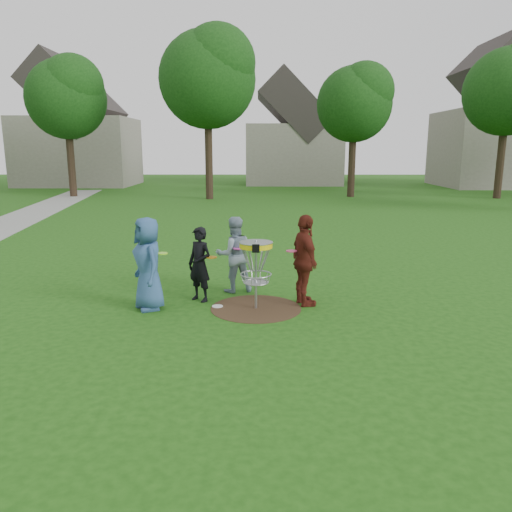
{
  "coord_description": "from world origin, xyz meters",
  "views": [
    {
      "loc": [
        0.06,
        -9.44,
        3.13
      ],
      "look_at": [
        0.0,
        0.3,
        1.0
      ],
      "focal_mm": 35.0,
      "sensor_mm": 36.0,
      "label": 1
    }
  ],
  "objects_px": {
    "player_blue": "(148,264)",
    "disc_golf_basket": "(256,258)",
    "player_maroon": "(305,261)",
    "player_black": "(200,264)",
    "player_grey": "(234,254)"
  },
  "relations": [
    {
      "from": "player_blue",
      "to": "player_maroon",
      "type": "relative_size",
      "value": 0.99
    },
    {
      "from": "player_maroon",
      "to": "disc_golf_basket",
      "type": "height_order",
      "value": "player_maroon"
    },
    {
      "from": "player_grey",
      "to": "disc_golf_basket",
      "type": "distance_m",
      "value": 1.32
    },
    {
      "from": "player_blue",
      "to": "player_maroon",
      "type": "height_order",
      "value": "player_maroon"
    },
    {
      "from": "player_grey",
      "to": "disc_golf_basket",
      "type": "relative_size",
      "value": 1.21
    },
    {
      "from": "player_black",
      "to": "player_grey",
      "type": "relative_size",
      "value": 0.93
    },
    {
      "from": "player_blue",
      "to": "player_maroon",
      "type": "xyz_separation_m",
      "value": [
        3.07,
        0.25,
        0.01
      ]
    },
    {
      "from": "player_blue",
      "to": "disc_golf_basket",
      "type": "bearing_deg",
      "value": 59.87
    },
    {
      "from": "player_black",
      "to": "player_grey",
      "type": "distance_m",
      "value": 0.96
    },
    {
      "from": "player_blue",
      "to": "disc_golf_basket",
      "type": "distance_m",
      "value": 2.1
    },
    {
      "from": "player_maroon",
      "to": "disc_golf_basket",
      "type": "relative_size",
      "value": 1.34
    },
    {
      "from": "player_blue",
      "to": "disc_golf_basket",
      "type": "relative_size",
      "value": 1.32
    },
    {
      "from": "disc_golf_basket",
      "to": "player_black",
      "type": "bearing_deg",
      "value": 155.67
    },
    {
      "from": "player_black",
      "to": "player_maroon",
      "type": "relative_size",
      "value": 0.84
    },
    {
      "from": "player_blue",
      "to": "player_black",
      "type": "distance_m",
      "value": 1.09
    }
  ]
}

